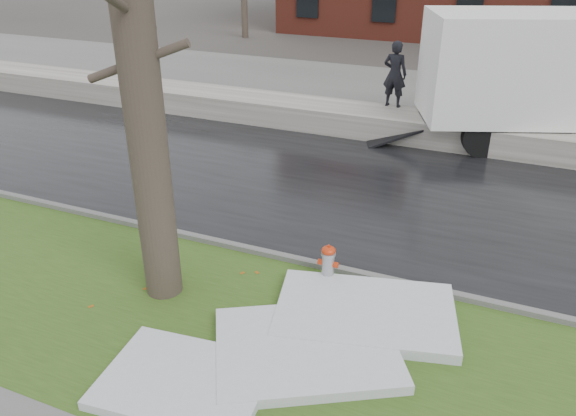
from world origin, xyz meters
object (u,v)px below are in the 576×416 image
at_px(fire_hydrant, 328,263).
at_px(box_truck, 573,78).
at_px(tree, 139,67).
at_px(worker, 395,74).

relative_size(fire_hydrant, box_truck, 0.07).
bearing_deg(tree, box_truck, 59.41).
bearing_deg(box_truck, fire_hydrant, -132.97).
relative_size(tree, worker, 3.88).
bearing_deg(fire_hydrant, tree, -153.60).
bearing_deg(box_truck, worker, 166.57).
height_order(box_truck, worker, box_truck).
distance_m(box_truck, worker, 4.82).
bearing_deg(tree, worker, 81.45).
bearing_deg(worker, box_truck, -167.99).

